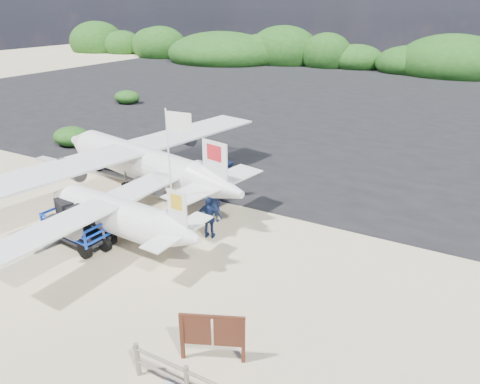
{
  "coord_description": "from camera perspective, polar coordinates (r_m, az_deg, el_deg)",
  "views": [
    {
      "loc": [
        9.13,
        -10.9,
        8.62
      ],
      "look_at": [
        1.49,
        3.14,
        1.64
      ],
      "focal_mm": 32.0,
      "sensor_mm": 36.0,
      "label": 1
    }
  ],
  "objects": [
    {
      "name": "flagpole",
      "position": [
        17.66,
        -8.74,
        -5.94
      ],
      "size": [
        1.08,
        0.52,
        5.27
      ],
      "primitive_type": null,
      "rotation": [
        0.0,
        0.0,
        0.08
      ],
      "color": "white",
      "rests_on": "ground"
    },
    {
      "name": "ground",
      "position": [
        16.63,
        -9.82,
        -8.02
      ],
      "size": [
        160.0,
        160.0,
        0.0
      ],
      "primitive_type": "plane",
      "color": "beige"
    },
    {
      "name": "signboard",
      "position": [
        12.21,
        -3.59,
        -21.4
      ],
      "size": [
        1.74,
        0.88,
        1.5
      ],
      "primitive_type": null,
      "rotation": [
        0.0,
        0.0,
        0.41
      ],
      "color": "#4D2416",
      "rests_on": "ground"
    },
    {
      "name": "asphalt_apron",
      "position": [
        42.79,
        15.93,
        11.08
      ],
      "size": [
        90.0,
        50.0,
        0.04
      ],
      "primitive_type": null,
      "color": "#B2B2B2",
      "rests_on": "ground"
    },
    {
      "name": "aircraft_small",
      "position": [
        48.87,
        9.68,
        13.1
      ],
      "size": [
        8.39,
        8.39,
        2.85
      ],
      "primitive_type": null,
      "rotation": [
        0.0,
        0.0,
        3.08
      ],
      "color": "#B2B2B2",
      "rests_on": "ground"
    },
    {
      "name": "crew_c",
      "position": [
        17.07,
        -4.1,
        -3.43
      ],
      "size": [
        1.12,
        0.71,
        1.77
      ],
      "primitive_type": "imported",
      "rotation": [
        0.0,
        0.0,
        3.43
      ],
      "color": "#121E43",
      "rests_on": "ground"
    },
    {
      "name": "crew_b",
      "position": [
        20.76,
        -1.48,
        1.84
      ],
      "size": [
        0.91,
        0.71,
        1.86
      ],
      "primitive_type": "imported",
      "rotation": [
        0.0,
        0.0,
        3.14
      ],
      "color": "#121E43",
      "rests_on": "ground"
    },
    {
      "name": "lagoon",
      "position": [
        23.6,
        -25.07,
        -0.18
      ],
      "size": [
        9.0,
        7.0,
        0.4
      ],
      "primitive_type": null,
      "color": "#B2B2B2",
      "rests_on": "ground"
    },
    {
      "name": "vegetation_band",
      "position": [
        67.09,
        21.21,
        14.69
      ],
      "size": [
        124.0,
        8.0,
        4.4
      ],
      "primitive_type": null,
      "color": "#B2B2B2",
      "rests_on": "ground"
    },
    {
      "name": "crew_a",
      "position": [
        18.41,
        -3.49,
        -1.42
      ],
      "size": [
        0.64,
        0.43,
        1.71
      ],
      "primitive_type": "imported",
      "rotation": [
        0.0,
        0.0,
        3.1
      ],
      "color": "#121E43",
      "rests_on": "ground"
    },
    {
      "name": "baggage_cart",
      "position": [
        18.15,
        -20.4,
        -6.4
      ],
      "size": [
        3.09,
        1.96,
        1.47
      ],
      "primitive_type": null,
      "rotation": [
        0.0,
        0.0,
        -0.1
      ],
      "color": "blue",
      "rests_on": "ground"
    }
  ]
}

